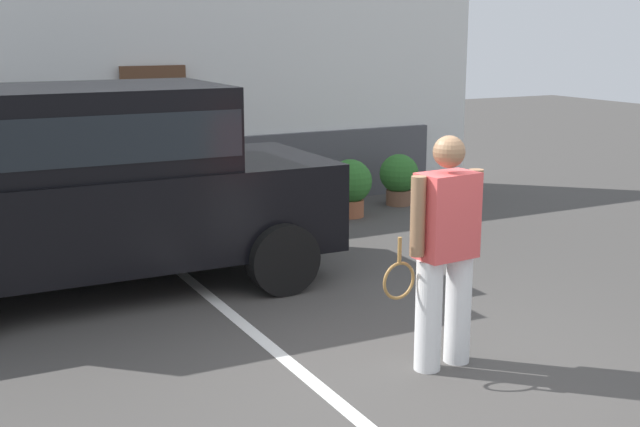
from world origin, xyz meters
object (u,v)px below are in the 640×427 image
(tennis_player_man, at_px, (445,250))
(potted_plant_by_porch, at_px, (350,185))
(potted_plant_secondary, at_px, (399,177))
(parked_suv, at_px, (88,179))

(tennis_player_man, bearing_deg, potted_plant_by_porch, -116.43)
(potted_plant_by_porch, height_order, potted_plant_secondary, potted_plant_by_porch)
(parked_suv, xyz_separation_m, potted_plant_secondary, (4.96, 2.05, -0.72))
(potted_plant_by_porch, relative_size, potted_plant_secondary, 1.06)
(tennis_player_man, xyz_separation_m, potted_plant_by_porch, (1.93, 4.88, -0.49))
(potted_plant_by_porch, distance_m, potted_plant_secondary, 1.09)
(potted_plant_secondary, bearing_deg, potted_plant_by_porch, -161.47)
(parked_suv, relative_size, tennis_player_man, 2.55)
(potted_plant_by_porch, bearing_deg, parked_suv, -156.53)
(tennis_player_man, distance_m, potted_plant_by_porch, 5.27)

